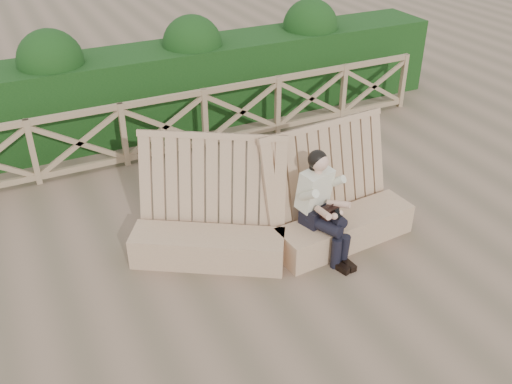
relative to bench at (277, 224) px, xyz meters
name	(u,v)px	position (x,y,z in m)	size (l,w,h in m)	color
ground	(256,271)	(-0.46, -0.33, -0.39)	(60.00, 60.00, 0.00)	brown
bench	(277,224)	(0.00, 0.00, 0.00)	(3.74, 1.68, 1.55)	#9B7759
woman	(321,202)	(0.47, -0.30, 0.37)	(0.54, 0.95, 1.44)	black
guardrail	(165,127)	(-0.46, 3.17, 0.17)	(10.10, 0.09, 1.10)	olive
hedge	(144,92)	(-0.46, 4.37, 0.36)	(12.00, 1.20, 1.50)	black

